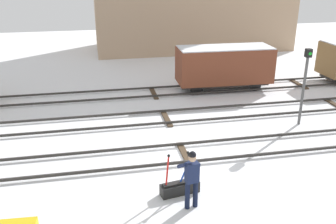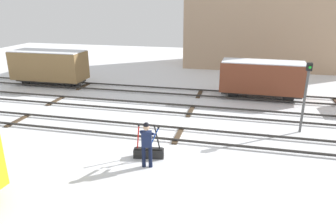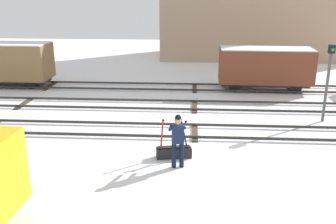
# 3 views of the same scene
# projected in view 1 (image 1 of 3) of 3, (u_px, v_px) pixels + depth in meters

# --- Properties ---
(ground_plane) EXTENTS (60.00, 60.00, 0.00)m
(ground_plane) POSITION_uv_depth(u_px,v_px,m) (185.00, 155.00, 14.07)
(ground_plane) COLOR white
(track_main_line) EXTENTS (44.00, 1.94, 0.18)m
(track_main_line) POSITION_uv_depth(u_px,v_px,m) (185.00, 153.00, 14.03)
(track_main_line) COLOR #2D2B28
(track_main_line) RESTS_ON ground_plane
(track_siding_near) EXTENTS (44.00, 1.94, 0.18)m
(track_siding_near) POSITION_uv_depth(u_px,v_px,m) (166.00, 117.00, 17.33)
(track_siding_near) COLOR #2D2B28
(track_siding_near) RESTS_ON ground_plane
(track_siding_far) EXTENTS (44.00, 1.94, 0.18)m
(track_siding_far) POSITION_uv_depth(u_px,v_px,m) (154.00, 92.00, 20.71)
(track_siding_far) COLOR #2D2B28
(track_siding_far) RESTS_ON ground_plane
(switch_lever_frame) EXTENTS (1.28, 0.57, 1.45)m
(switch_lever_frame) POSITION_uv_depth(u_px,v_px,m) (180.00, 186.00, 11.66)
(switch_lever_frame) COLOR black
(switch_lever_frame) RESTS_ON ground_plane
(rail_worker) EXTENTS (0.62, 0.74, 1.85)m
(rail_worker) POSITION_uv_depth(u_px,v_px,m) (192.00, 176.00, 10.71)
(rail_worker) COLOR #111831
(rail_worker) RESTS_ON ground_plane
(signal_post) EXTENTS (0.24, 0.32, 3.43)m
(signal_post) POSITION_uv_depth(u_px,v_px,m) (305.00, 79.00, 16.03)
(signal_post) COLOR #4C4C4C
(signal_post) RESTS_ON ground_plane
(freight_car_mid_siding) EXTENTS (5.33, 2.10, 2.47)m
(freight_car_mid_siding) POSITION_uv_depth(u_px,v_px,m) (224.00, 65.00, 20.97)
(freight_car_mid_siding) COLOR #2D2B28
(freight_car_mid_siding) RESTS_ON ground_plane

